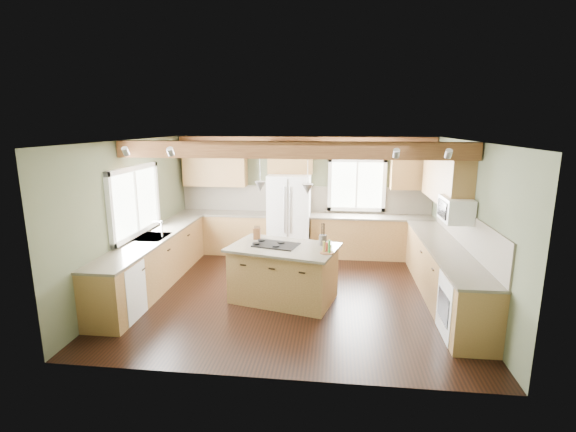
# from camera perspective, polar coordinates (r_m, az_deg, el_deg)

# --- Properties ---
(floor) EXTENTS (5.60, 5.60, 0.00)m
(floor) POSITION_cam_1_polar(r_m,az_deg,el_deg) (7.34, 0.67, -10.47)
(floor) COLOR black
(floor) RESTS_ON ground
(ceiling) EXTENTS (5.60, 5.60, 0.00)m
(ceiling) POSITION_cam_1_polar(r_m,az_deg,el_deg) (6.76, 0.73, 10.26)
(ceiling) COLOR silver
(ceiling) RESTS_ON wall_back
(wall_back) EXTENTS (5.60, 0.00, 5.60)m
(wall_back) POSITION_cam_1_polar(r_m,az_deg,el_deg) (9.38, 2.27, 2.90)
(wall_back) COLOR #4E563D
(wall_back) RESTS_ON ground
(wall_left) EXTENTS (0.00, 5.00, 5.00)m
(wall_left) POSITION_cam_1_polar(r_m,az_deg,el_deg) (7.73, -20.41, 0.04)
(wall_left) COLOR #4E563D
(wall_left) RESTS_ON ground
(wall_right) EXTENTS (0.00, 5.00, 5.00)m
(wall_right) POSITION_cam_1_polar(r_m,az_deg,el_deg) (7.22, 23.40, -1.06)
(wall_right) COLOR #4E563D
(wall_right) RESTS_ON ground
(ceiling_beam) EXTENTS (5.55, 0.26, 0.26)m
(ceiling_beam) POSITION_cam_1_polar(r_m,az_deg,el_deg) (6.49, 0.47, 9.02)
(ceiling_beam) COLOR #4E2816
(ceiling_beam) RESTS_ON ceiling
(soffit_trim) EXTENTS (5.55, 0.20, 0.10)m
(soffit_trim) POSITION_cam_1_polar(r_m,az_deg,el_deg) (9.15, 2.29, 10.47)
(soffit_trim) COLOR #4E2816
(soffit_trim) RESTS_ON ceiling
(backsplash_back) EXTENTS (5.58, 0.03, 0.58)m
(backsplash_back) POSITION_cam_1_polar(r_m,az_deg,el_deg) (9.38, 2.26, 2.34)
(backsplash_back) COLOR brown
(backsplash_back) RESTS_ON wall_back
(backsplash_right) EXTENTS (0.03, 3.70, 0.58)m
(backsplash_right) POSITION_cam_1_polar(r_m,az_deg,el_deg) (7.28, 23.12, -1.66)
(backsplash_right) COLOR brown
(backsplash_right) RESTS_ON wall_right
(base_cab_back_left) EXTENTS (2.02, 0.60, 0.88)m
(base_cab_back_left) POSITION_cam_1_polar(r_m,az_deg,el_deg) (9.57, -8.67, -2.31)
(base_cab_back_left) COLOR brown
(base_cab_back_left) RESTS_ON floor
(counter_back_left) EXTENTS (2.06, 0.64, 0.04)m
(counter_back_left) POSITION_cam_1_polar(r_m,az_deg,el_deg) (9.47, -8.76, 0.38)
(counter_back_left) COLOR #443D32
(counter_back_left) RESTS_ON base_cab_back_left
(base_cab_back_right) EXTENTS (2.62, 0.60, 0.88)m
(base_cab_back_right) POSITION_cam_1_polar(r_m,az_deg,el_deg) (9.28, 11.30, -2.89)
(base_cab_back_right) COLOR brown
(base_cab_back_right) RESTS_ON floor
(counter_back_right) EXTENTS (2.66, 0.64, 0.04)m
(counter_back_right) POSITION_cam_1_polar(r_m,az_deg,el_deg) (9.17, 11.43, -0.11)
(counter_back_right) COLOR #443D32
(counter_back_right) RESTS_ON base_cab_back_right
(base_cab_left) EXTENTS (0.60, 3.70, 0.88)m
(base_cab_left) POSITION_cam_1_polar(r_m,az_deg,el_deg) (7.87, -17.81, -6.06)
(base_cab_left) COLOR brown
(base_cab_left) RESTS_ON floor
(counter_left) EXTENTS (0.64, 3.74, 0.04)m
(counter_left) POSITION_cam_1_polar(r_m,az_deg,el_deg) (7.74, -18.04, -2.83)
(counter_left) COLOR #443D32
(counter_left) RESTS_ON base_cab_left
(base_cab_right) EXTENTS (0.60, 3.70, 0.88)m
(base_cab_right) POSITION_cam_1_polar(r_m,az_deg,el_deg) (7.42, 20.48, -7.40)
(base_cab_right) COLOR brown
(base_cab_right) RESTS_ON floor
(counter_right) EXTENTS (0.64, 3.74, 0.04)m
(counter_right) POSITION_cam_1_polar(r_m,az_deg,el_deg) (7.28, 20.76, -3.99)
(counter_right) COLOR #443D32
(counter_right) RESTS_ON base_cab_right
(upper_cab_back_left) EXTENTS (1.40, 0.35, 0.90)m
(upper_cab_back_left) POSITION_cam_1_polar(r_m,az_deg,el_deg) (9.48, -9.95, 6.79)
(upper_cab_back_left) COLOR brown
(upper_cab_back_left) RESTS_ON wall_back
(upper_cab_over_fridge) EXTENTS (0.96, 0.35, 0.70)m
(upper_cab_over_fridge) POSITION_cam_1_polar(r_m,az_deg,el_deg) (9.13, 0.33, 8.02)
(upper_cab_over_fridge) COLOR brown
(upper_cab_over_fridge) RESTS_ON wall_back
(upper_cab_right) EXTENTS (0.35, 2.20, 0.90)m
(upper_cab_right) POSITION_cam_1_polar(r_m,az_deg,el_deg) (7.92, 20.76, 5.06)
(upper_cab_right) COLOR brown
(upper_cab_right) RESTS_ON wall_right
(upper_cab_back_corner) EXTENTS (0.90, 0.35, 0.90)m
(upper_cab_back_corner) POSITION_cam_1_polar(r_m,az_deg,el_deg) (9.23, 16.69, 6.30)
(upper_cab_back_corner) COLOR brown
(upper_cab_back_corner) RESTS_ON wall_back
(window_left) EXTENTS (0.04, 1.60, 1.05)m
(window_left) POSITION_cam_1_polar(r_m,az_deg,el_deg) (7.72, -20.25, 1.92)
(window_left) COLOR white
(window_left) RESTS_ON wall_left
(window_back) EXTENTS (1.10, 0.04, 1.00)m
(window_back) POSITION_cam_1_polar(r_m,az_deg,el_deg) (9.31, 9.37, 4.22)
(window_back) COLOR white
(window_back) RESTS_ON wall_back
(sink) EXTENTS (0.50, 0.65, 0.03)m
(sink) POSITION_cam_1_polar(r_m,az_deg,el_deg) (7.74, -18.04, -2.79)
(sink) COLOR #262628
(sink) RESTS_ON counter_left
(faucet) EXTENTS (0.02, 0.02, 0.28)m
(faucet) POSITION_cam_1_polar(r_m,az_deg,el_deg) (7.63, -16.88, -1.80)
(faucet) COLOR #B2B2B7
(faucet) RESTS_ON sink
(dishwasher) EXTENTS (0.60, 0.60, 0.84)m
(dishwasher) POSITION_cam_1_polar(r_m,az_deg,el_deg) (6.78, -22.25, -9.52)
(dishwasher) COLOR white
(dishwasher) RESTS_ON floor
(oven) EXTENTS (0.60, 0.72, 0.84)m
(oven) POSITION_cam_1_polar(r_m,az_deg,el_deg) (6.25, 23.20, -11.48)
(oven) COLOR white
(oven) RESTS_ON floor
(microwave) EXTENTS (0.40, 0.70, 0.38)m
(microwave) POSITION_cam_1_polar(r_m,az_deg,el_deg) (7.06, 21.98, 0.85)
(microwave) COLOR white
(microwave) RESTS_ON wall_right
(pendant_left) EXTENTS (0.18, 0.18, 0.16)m
(pendant_left) POSITION_cam_1_polar(r_m,az_deg,el_deg) (6.73, -3.80, 4.06)
(pendant_left) COLOR #B2B2B7
(pendant_left) RESTS_ON ceiling
(pendant_right) EXTENTS (0.18, 0.18, 0.16)m
(pendant_right) POSITION_cam_1_polar(r_m,az_deg,el_deg) (6.44, 2.69, 3.69)
(pendant_right) COLOR #B2B2B7
(pendant_right) RESTS_ON ceiling
(refrigerator) EXTENTS (0.90, 0.74, 1.80)m
(refrigerator) POSITION_cam_1_polar(r_m,az_deg,el_deg) (9.11, 0.18, 0.06)
(refrigerator) COLOR white
(refrigerator) RESTS_ON floor
(island) EXTENTS (1.79, 1.34, 0.88)m
(island) POSITION_cam_1_polar(r_m,az_deg,el_deg) (6.93, -0.60, -7.96)
(island) COLOR olive
(island) RESTS_ON floor
(island_top) EXTENTS (1.92, 1.47, 0.04)m
(island_top) POSITION_cam_1_polar(r_m,az_deg,el_deg) (6.79, -0.61, -4.32)
(island_top) COLOR #443D32
(island_top) RESTS_ON island
(cooktop) EXTENTS (0.79, 0.62, 0.02)m
(cooktop) POSITION_cam_1_polar(r_m,az_deg,el_deg) (6.83, -1.65, -3.96)
(cooktop) COLOR black
(cooktop) RESTS_ON island_top
(knife_block) EXTENTS (0.12, 0.09, 0.19)m
(knife_block) POSITION_cam_1_polar(r_m,az_deg,el_deg) (7.18, -4.26, -2.43)
(knife_block) COLOR brown
(knife_block) RESTS_ON island_top
(utensil_crock) EXTENTS (0.16, 0.16, 0.17)m
(utensil_crock) POSITION_cam_1_polar(r_m,az_deg,el_deg) (6.85, 4.78, -3.30)
(utensil_crock) COLOR #3E3932
(utensil_crock) RESTS_ON island_top
(bottle_tray) EXTENTS (0.26, 0.26, 0.20)m
(bottle_tray) POSITION_cam_1_polar(r_m,az_deg,el_deg) (6.44, 5.33, -4.20)
(bottle_tray) COLOR brown
(bottle_tray) RESTS_ON island_top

